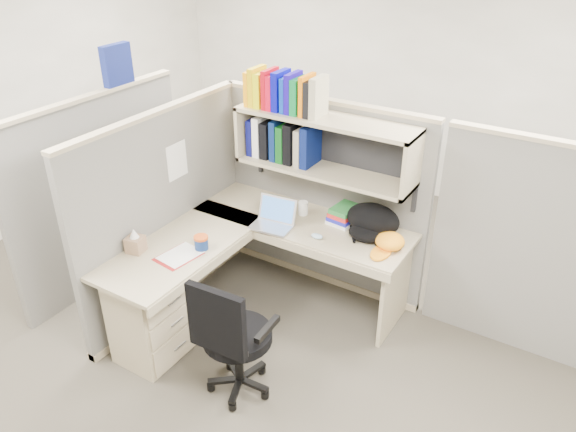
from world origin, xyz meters
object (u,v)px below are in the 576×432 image
Objects in this scene: task_chair at (235,354)px; snack_canister at (201,242)px; desk at (195,290)px; laptop at (271,215)px; backpack at (370,222)px.

snack_canister is at bearing 144.14° from task_chair.
desk is at bearing -87.17° from snack_canister.
laptop is 0.76× the size of backpack.
snack_canister is at bearing -154.28° from backpack.
desk is 5.66× the size of laptop.
desk is at bearing -149.95° from backpack.
snack_canister is at bearing 92.83° from desk.
laptop is at bearing 108.85° from task_chair.
task_chair is at bearing -35.86° from snack_canister.
backpack reaches higher than desk.
backpack is at bearing 15.40° from laptop.
snack_canister is (-0.26, -0.52, -0.06)m from laptop.
laptop reaches higher than desk.
laptop reaches higher than snack_canister.
backpack is 0.43× the size of task_chair.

